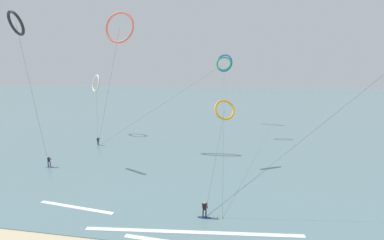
# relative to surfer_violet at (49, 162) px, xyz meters

# --- Properties ---
(sea_water) EXTENTS (400.00, 200.00, 0.08)m
(sea_water) POSITION_rel_surfer_violet_xyz_m (21.47, 85.10, -0.78)
(sea_water) COLOR slate
(sea_water) RESTS_ON ground
(surfer_violet) EXTENTS (1.40, 0.70, 1.70)m
(surfer_violet) POSITION_rel_surfer_violet_xyz_m (0.00, 0.00, 0.00)
(surfer_violet) COLOR purple
(surfer_violet) RESTS_ON ground
(surfer_navy) EXTENTS (1.40, 0.63, 1.70)m
(surfer_navy) POSITION_rel_surfer_violet_xyz_m (24.45, -9.99, 0.00)
(surfer_navy) COLOR navy
(surfer_navy) RESTS_ON ground
(surfer_lime) EXTENTS (1.40, 0.63, 1.70)m
(surfer_lime) POSITION_rel_surfer_violet_xyz_m (1.32, 12.01, 0.00)
(surfer_lime) COLOR #8CC62D
(surfer_lime) RESTS_ON ground
(kite_cobalt) EXTENTS (5.13, 49.84, 18.18)m
(kite_cobalt) POSITION_rel_surfer_violet_xyz_m (23.41, 38.12, 15.03)
(kite_cobalt) COLOR #2647B7
(kite_cobalt) RESTS_ON ground
(kite_emerald) EXTENTS (24.47, 12.05, 17.00)m
(kite_emerald) POSITION_rel_surfer_violet_xyz_m (24.07, 23.01, 14.64)
(kite_emerald) COLOR #199351
(kite_emerald) RESTS_ON ground
(kite_amber) EXTENTS (3.57, 16.79, 10.04)m
(kite_amber) POSITION_rel_surfer_violet_xyz_m (25.39, 5.30, 7.72)
(kite_amber) COLOR orange
(kite_amber) RESTS_ON ground
(kite_charcoal) EXTENTS (5.68, 3.03, 22.45)m
(kite_charcoal) POSITION_rel_surfer_violet_xyz_m (-3.72, 0.92, 19.88)
(kite_charcoal) COLOR black
(kite_charcoal) RESTS_ON ground
(kite_ivory) EXTENTS (6.59, 10.97, 13.25)m
(kite_ivory) POSITION_rel_surfer_violet_xyz_m (-3.41, 21.20, 10.48)
(kite_ivory) COLOR silver
(kite_ivory) RESTS_ON ground
(kite_coral) EXTENTS (8.76, 2.37, 23.96)m
(kite_coral) POSITION_rel_surfer_violet_xyz_m (7.30, 10.68, 20.45)
(kite_coral) COLOR #EA7260
(kite_coral) RESTS_ON ground
(wave_crest_mid) EXTENTS (19.57, 2.63, 0.12)m
(wave_crest_mid) POSITION_rel_surfer_violet_xyz_m (23.74, -12.61, -0.76)
(wave_crest_mid) COLOR white
(wave_crest_mid) RESTS_ON ground
(wave_crest_far) EXTENTS (8.94, 1.54, 0.12)m
(wave_crest_far) POSITION_rel_surfer_violet_xyz_m (10.85, -10.31, -0.76)
(wave_crest_far) COLOR white
(wave_crest_far) RESTS_ON ground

